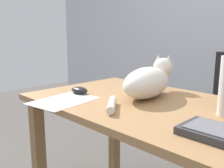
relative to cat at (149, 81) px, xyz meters
name	(u,v)px	position (x,y,z in m)	size (l,w,h in m)	color
desk	(168,130)	(0.18, -0.08, -0.19)	(1.38, 0.72, 0.72)	#9E7247
cat	(149,81)	(0.00, 0.00, 0.00)	(0.26, 0.60, 0.20)	silver
computer_mouse	(79,90)	(-0.29, -0.21, -0.06)	(0.11, 0.06, 0.04)	black
paper_sheet	(64,101)	(-0.23, -0.35, -0.08)	(0.21, 0.30, 0.00)	white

